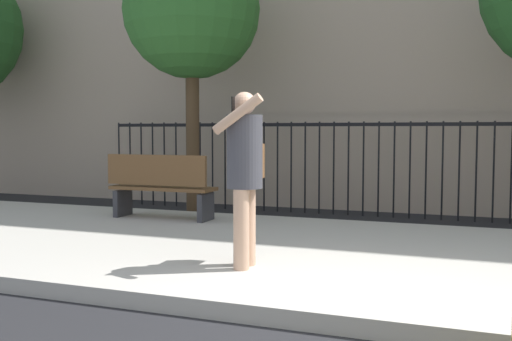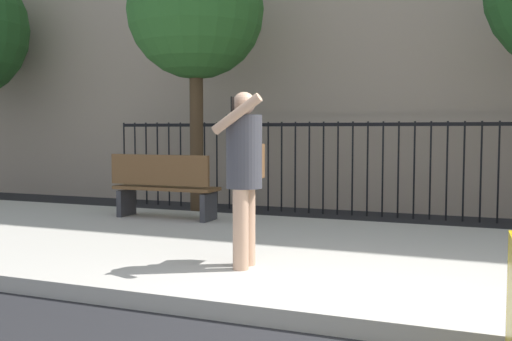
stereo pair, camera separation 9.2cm
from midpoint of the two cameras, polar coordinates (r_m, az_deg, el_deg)
name	(u,v)px [view 2 (the right image)]	position (r m, az deg, el deg)	size (l,w,h in m)	color
ground_plane	(362,340)	(4.33, 10.82, -15.82)	(60.00, 60.00, 0.00)	black
sidewalk	(406,263)	(6.40, 14.69, -8.67)	(28.00, 4.40, 0.15)	#B2ADA3
iron_fence	(439,157)	(9.94, 17.50, 1.24)	(12.03, 0.04, 1.60)	black
pedestrian_on_phone	(245,166)	(5.59, -0.60, 0.43)	(0.49, 0.66, 1.66)	tan
street_bench	(163,185)	(8.75, -8.64, -1.40)	(1.60, 0.45, 0.95)	brown
street_tree_near	(196,12)	(10.12, -5.58, 15.03)	(2.26, 2.26, 4.56)	#4C3823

